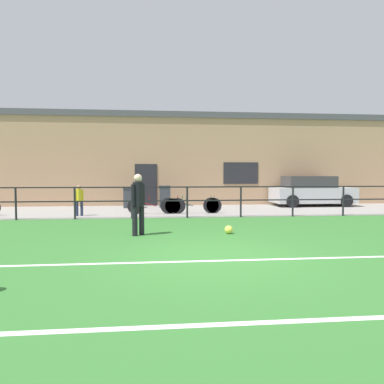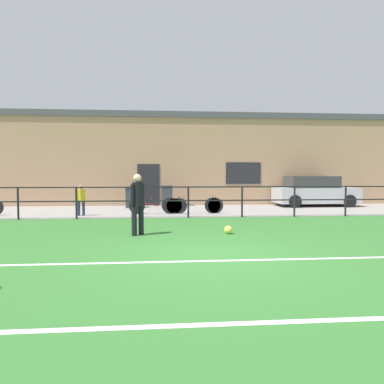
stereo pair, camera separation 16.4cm
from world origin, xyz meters
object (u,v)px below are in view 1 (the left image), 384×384
object	(u,v)px
bicycle_parked_0	(193,205)
soccer_ball_match	(229,230)
player_goalkeeper	(138,201)
trash_bin_1	(165,196)
bicycle_parked_2	(157,206)
bicycle_parked_3	(190,205)
parked_car_red	(311,192)
spectator_child	(79,198)
trash_bin_0	(130,197)

from	to	relation	value
bicycle_parked_0	soccer_ball_match	bearing A→B (deg)	-84.47
player_goalkeeper	trash_bin_1	distance (m)	7.56
bicycle_parked_2	bicycle_parked_3	distance (m)	1.32
bicycle_parked_2	trash_bin_1	distance (m)	2.80
bicycle_parked_0	bicycle_parked_2	world-z (taller)	bicycle_parked_2
player_goalkeeper	trash_bin_1	bearing A→B (deg)	-141.88
soccer_ball_match	parked_car_red	xyz separation A→B (m)	(5.73, 7.54, 0.61)
soccer_ball_match	spectator_child	size ratio (longest dim) A/B	0.19
bicycle_parked_2	bicycle_parked_3	world-z (taller)	bicycle_parked_3
bicycle_parked_3	bicycle_parked_2	bearing A→B (deg)	-180.00
bicycle_parked_3	trash_bin_1	xyz separation A→B (m)	(-0.93, 2.77, 0.18)
spectator_child	bicycle_parked_2	world-z (taller)	spectator_child
soccer_ball_match	bicycle_parked_2	distance (m)	5.13
parked_car_red	bicycle_parked_3	size ratio (longest dim) A/B	1.67
parked_car_red	bicycle_parked_2	bearing A→B (deg)	-159.92
parked_car_red	player_goalkeeper	bearing A→B (deg)	-137.21
soccer_ball_match	bicycle_parked_0	size ratio (longest dim) A/B	0.10
spectator_child	trash_bin_1	world-z (taller)	spectator_child
trash_bin_1	bicycle_parked_0	bearing A→B (deg)	-68.83
parked_car_red	trash_bin_1	xyz separation A→B (m)	(-7.27, -0.03, -0.18)
trash_bin_0	trash_bin_1	size ratio (longest dim) A/B	0.93
bicycle_parked_0	player_goalkeeper	bearing A→B (deg)	-112.36
trash_bin_0	trash_bin_1	distance (m)	1.64
bicycle_parked_0	bicycle_parked_3	xyz separation A→B (m)	(-0.14, 0.00, 0.01)
soccer_ball_match	bicycle_parked_3	xyz separation A→B (m)	(-0.60, 4.74, 0.24)
parked_car_red	trash_bin_1	distance (m)	7.27
player_goalkeeper	trash_bin_1	world-z (taller)	player_goalkeeper
bicycle_parked_0	trash_bin_1	size ratio (longest dim) A/B	2.22
parked_car_red	bicycle_parked_0	world-z (taller)	parked_car_red
soccer_ball_match	player_goalkeeper	bearing A→B (deg)	179.79
player_goalkeeper	bicycle_parked_2	world-z (taller)	player_goalkeeper
parked_car_red	trash_bin_0	bearing A→B (deg)	-179.25
bicycle_parked_3	soccer_ball_match	bearing A→B (deg)	-82.75
player_goalkeeper	spectator_child	distance (m)	5.01
player_goalkeeper	trash_bin_1	xyz separation A→B (m)	(0.88, 7.50, -0.37)
bicycle_parked_2	spectator_child	bearing A→B (deg)	-172.97
parked_car_red	trash_bin_1	size ratio (longest dim) A/B	3.83
spectator_child	parked_car_red	world-z (taller)	parked_car_red
spectator_child	bicycle_parked_2	distance (m)	2.95
spectator_child	player_goalkeeper	bearing A→B (deg)	101.57
soccer_ball_match	trash_bin_1	world-z (taller)	trash_bin_1
spectator_child	trash_bin_1	size ratio (longest dim) A/B	1.14
bicycle_parked_0	trash_bin_0	world-z (taller)	trash_bin_0
soccer_ball_match	bicycle_parked_0	distance (m)	4.77
spectator_child	trash_bin_1	distance (m)	4.55
bicycle_parked_0	bicycle_parked_2	xyz separation A→B (m)	(-1.47, -0.00, 0.00)
trash_bin_0	parked_car_red	bearing A→B (deg)	0.75
bicycle_parked_2	bicycle_parked_3	bearing A→B (deg)	0.00
bicycle_parked_3	trash_bin_1	bearing A→B (deg)	108.52
soccer_ball_match	parked_car_red	world-z (taller)	parked_car_red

